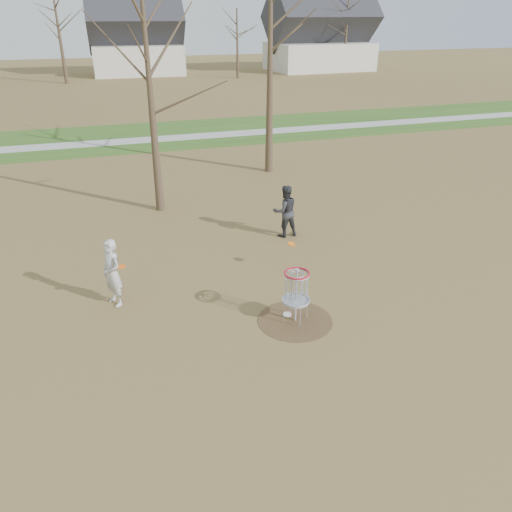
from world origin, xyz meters
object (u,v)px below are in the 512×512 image
(disc_golf_basket, at_px, (296,287))
(player_standing, at_px, (112,273))
(player_throwing, at_px, (285,211))
(disc_grounded, at_px, (287,314))

(disc_golf_basket, bearing_deg, player_standing, 152.26)
(player_standing, bearing_deg, player_throwing, 86.98)
(player_standing, bearing_deg, disc_grounded, 36.18)
(disc_golf_basket, bearing_deg, player_throwing, 72.14)
(player_throwing, height_order, disc_grounded, player_throwing)
(player_throwing, distance_m, disc_grounded, 4.89)
(player_throwing, relative_size, disc_golf_basket, 1.28)
(disc_golf_basket, bearing_deg, disc_grounded, 107.93)
(player_standing, relative_size, player_throwing, 1.02)
(player_standing, height_order, player_throwing, player_standing)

